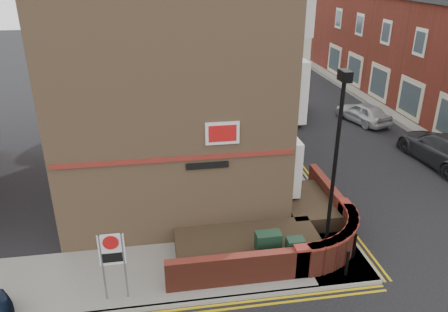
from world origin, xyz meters
TOP-DOWN VIEW (x-y plane):
  - ground at (0.00, 0.00)m, footprint 120.00×120.00m
  - pavement_corner at (-3.50, 1.50)m, footprint 13.00×3.00m
  - pavement_main at (2.00, 16.00)m, footprint 2.00×32.00m
  - pavement_far at (13.00, 13.00)m, footprint 4.00×40.00m
  - kerb_side at (-3.50, 0.00)m, footprint 13.00×0.15m
  - kerb_main_near at (3.00, 16.00)m, footprint 0.15×32.00m
  - kerb_main_far at (11.00, 13.00)m, footprint 0.15×40.00m
  - yellow_lines_main at (3.25, 16.00)m, footprint 0.28×32.00m
  - corner_building at (-2.84, 8.00)m, footprint 8.95×10.40m
  - garden_wall at (0.00, 2.50)m, footprint 6.80×6.00m
  - lamppost at (1.60, 1.20)m, footprint 0.25×0.50m
  - utility_cabinet_large at (-0.30, 1.30)m, footprint 0.80×0.45m
  - utility_cabinet_small at (0.50, 1.00)m, footprint 0.55×0.40m
  - bollard_near at (2.00, 0.40)m, footprint 0.11×0.11m
  - bollard_far at (2.60, 1.20)m, footprint 0.11×0.11m
  - zone_sign at (-5.00, 0.50)m, footprint 0.72×0.07m
  - far_terrace at (14.50, 17.00)m, footprint 5.40×30.40m
  - far_terrace_cream at (14.50, 38.00)m, footprint 5.40×12.40m
  - tree_near at (2.00, 14.05)m, footprint 3.64×3.65m
  - tree_mid at (2.00, 22.05)m, footprint 4.03×4.03m
  - tree_far at (2.00, 30.05)m, footprint 3.81×3.81m
  - traffic_light_assembly at (2.40, 25.00)m, footprint 0.20×0.16m
  - silver_car_near at (5.00, 15.89)m, footprint 3.18×4.98m
  - red_car_main at (5.00, 22.02)m, footprint 3.80×5.31m
  - grey_car_far at (10.19, 7.68)m, footprint 2.60×5.61m
  - silver_car_far at (9.00, 14.00)m, footprint 2.55×4.04m

SIDE VIEW (x-z plane):
  - ground at x=0.00m, z-range 0.00..0.00m
  - garden_wall at x=0.00m, z-range -0.60..0.60m
  - yellow_lines_main at x=3.25m, z-range 0.00..0.01m
  - pavement_corner at x=-3.50m, z-range 0.00..0.12m
  - pavement_main at x=2.00m, z-range 0.00..0.12m
  - pavement_far at x=13.00m, z-range 0.00..0.12m
  - kerb_side at x=-3.50m, z-range 0.00..0.12m
  - kerb_main_near at x=3.00m, z-range 0.00..0.12m
  - kerb_main_far at x=11.00m, z-range 0.00..0.12m
  - bollard_near at x=2.00m, z-range 0.12..1.02m
  - bollard_far at x=2.60m, z-range 0.12..1.02m
  - silver_car_far at x=9.00m, z-range 0.00..1.28m
  - utility_cabinet_small at x=0.50m, z-range 0.12..1.22m
  - red_car_main at x=5.00m, z-range 0.00..1.34m
  - utility_cabinet_large at x=-0.30m, z-range 0.12..1.32m
  - silver_car_near at x=5.00m, z-range 0.00..1.55m
  - grey_car_far at x=10.19m, z-range 0.00..1.59m
  - zone_sign at x=-5.00m, z-range 0.54..2.74m
  - traffic_light_assembly at x=2.40m, z-range 0.68..4.88m
  - lamppost at x=1.60m, z-range 0.19..6.49m
  - far_terrace at x=14.50m, z-range 0.04..8.04m
  - far_terrace_cream at x=14.50m, z-range 0.05..8.05m
  - tree_near at x=2.00m, z-range 1.35..8.05m
  - tree_far at x=2.00m, z-range 1.41..8.42m
  - tree_mid at x=2.00m, z-range 1.49..8.91m
  - corner_building at x=-2.84m, z-range -0.57..13.03m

